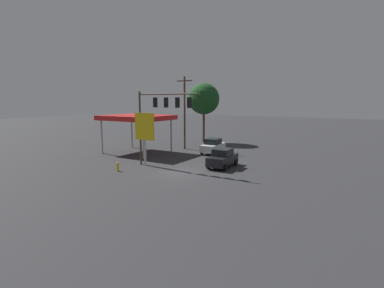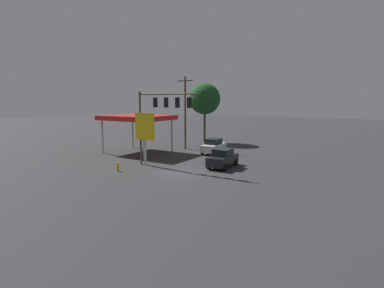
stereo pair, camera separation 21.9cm
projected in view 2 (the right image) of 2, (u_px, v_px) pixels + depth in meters
The scene contains 9 objects.
ground_plane at pixel (181, 172), 28.68m from camera, with size 200.00×200.00×0.00m, color #2D2D30.
traffic_signal_assembly at pixel (161, 110), 30.05m from camera, with size 7.05×0.43×7.75m.
utility_pole at pixel (185, 111), 41.63m from camera, with size 2.40×0.26×10.08m.
gas_station_canopy at pixel (137, 118), 38.82m from camera, with size 8.19×6.86×4.92m.
price_sign at pixel (145, 128), 31.43m from camera, with size 2.41×0.27×5.54m.
sedan_far at pixel (223, 158), 30.80m from camera, with size 2.20×4.47×1.93m.
sedan_waiting at pixel (214, 146), 38.79m from camera, with size 2.29×4.51×1.93m.
street_tree at pixel (205, 99), 47.98m from camera, with size 5.00×5.00×9.55m.
fire_hydrant at pixel (118, 167), 29.19m from camera, with size 0.24×0.24×0.88m.
Camera 2 is at (-15.62, 23.23, 6.90)m, focal length 28.00 mm.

